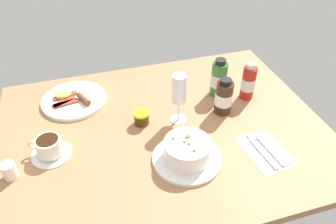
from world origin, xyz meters
The scene contains 11 objects.
ground_plane centered at (0.00, 0.00, -1.50)cm, with size 110.00×84.00×3.00cm, color #A8754C.
porridge_bowl centered at (2.88, -15.78, 3.62)cm, with size 21.15×21.15×8.23cm.
cutlery_setting centered at (27.77, -19.03, 0.26)cm, with size 13.63×18.73×0.90cm.
coffee_cup centered at (-36.93, -1.50, 3.02)cm, with size 12.55×12.44×6.44cm.
creamer_jug centered at (-48.12, -7.50, 2.72)cm, with size 4.15×4.98×5.76cm.
wine_glass centered at (6.40, 3.24, 12.07)cm, with size 5.91×5.91×18.27cm.
jam_jar centered at (-6.46, 5.01, 2.44)cm, with size 5.36×5.36×4.81cm.
sauce_bottle_green centered at (25.80, 13.84, 6.93)cm, with size 6.12×6.12×15.14cm.
sauce_bottle_brown centered at (23.03, 3.03, 6.34)cm, with size 6.15×6.15×13.88cm.
sauce_bottle_red centered at (35.42, 8.52, 6.69)cm, with size 5.19×5.19×14.82cm.
breakfast_plate centered at (-28.39, 24.49, 0.93)cm, with size 23.95×23.95×3.70cm.
Camera 1 is at (-22.13, -79.28, 74.29)cm, focal length 34.65 mm.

